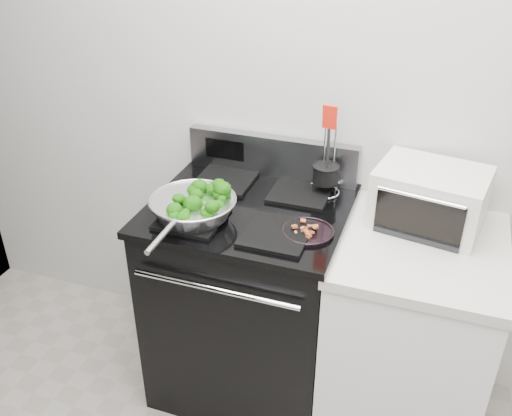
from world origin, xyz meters
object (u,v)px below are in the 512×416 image
at_px(gas_range, 249,297).
at_px(bacon_plate, 308,229).
at_px(skillet, 193,206).
at_px(toaster_oven, 430,198).
at_px(utensil_holder, 325,179).

distance_m(gas_range, bacon_plate, 0.57).
bearing_deg(gas_range, bacon_plate, -23.03).
bearing_deg(gas_range, skillet, -136.79).
bearing_deg(bacon_plate, gas_range, 156.97).
xyz_separation_m(skillet, toaster_oven, (0.85, 0.31, 0.03)).
xyz_separation_m(gas_range, toaster_oven, (0.68, 0.15, 0.55)).
bearing_deg(toaster_oven, bacon_plate, -136.80).
xyz_separation_m(gas_range, bacon_plate, (0.28, -0.12, 0.48)).
relative_size(gas_range, bacon_plate, 5.83).
relative_size(bacon_plate, utensil_holder, 0.50).
height_order(skillet, utensil_holder, utensil_holder).
distance_m(gas_range, utensil_holder, 0.63).
bearing_deg(skillet, utensil_holder, 39.40).
bearing_deg(gas_range, utensil_holder, 38.05).
height_order(gas_range, utensil_holder, utensil_holder).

